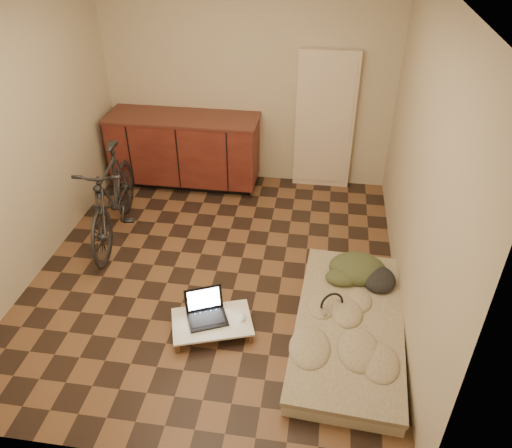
# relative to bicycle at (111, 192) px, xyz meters

# --- Properties ---
(room_shell) EXTENTS (3.50, 4.00, 2.60)m
(room_shell) POSITION_rel_bicycle_xyz_m (1.20, -0.46, 0.76)
(room_shell) COLOR brown
(room_shell) RESTS_ON ground
(cabinets) EXTENTS (1.84, 0.62, 0.91)m
(cabinets) POSITION_rel_bicycle_xyz_m (0.45, 1.24, -0.07)
(cabinets) COLOR black
(cabinets) RESTS_ON ground
(appliance_panel) EXTENTS (0.70, 0.10, 1.70)m
(appliance_panel) POSITION_rel_bicycle_xyz_m (2.15, 1.48, 0.31)
(appliance_panel) COLOR beige
(appliance_panel) RESTS_ON ground
(bicycle) EXTENTS (0.71, 1.72, 1.08)m
(bicycle) POSITION_rel_bicycle_xyz_m (0.00, 0.00, 0.00)
(bicycle) COLOR black
(bicycle) RESTS_ON ground
(futon) EXTENTS (1.00, 1.91, 0.16)m
(futon) POSITION_rel_bicycle_xyz_m (2.50, -1.12, -0.46)
(futon) COLOR beige
(futon) RESTS_ON ground
(clothing_pile) EXTENTS (0.59, 0.50, 0.22)m
(clothing_pile) POSITION_rel_bicycle_xyz_m (2.62, -0.51, -0.27)
(clothing_pile) COLOR #3A4327
(clothing_pile) RESTS_ON futon
(headphones) EXTENTS (0.32, 0.31, 0.16)m
(headphones) POSITION_rel_bicycle_xyz_m (2.34, -1.03, -0.30)
(headphones) COLOR black
(headphones) RESTS_ON futon
(lap_desk) EXTENTS (0.78, 0.63, 0.11)m
(lap_desk) POSITION_rel_bicycle_xyz_m (1.34, -1.26, -0.44)
(lap_desk) COLOR brown
(lap_desk) RESTS_ON ground
(laptop) EXTENTS (0.42, 0.40, 0.23)m
(laptop) POSITION_rel_bicycle_xyz_m (1.28, -1.21, -0.38)
(laptop) COLOR black
(laptop) RESTS_ON lap_desk
(mouse) EXTENTS (0.07, 0.11, 0.03)m
(mouse) POSITION_rel_bicycle_xyz_m (1.59, -1.19, -0.41)
(mouse) COLOR white
(mouse) RESTS_ON lap_desk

